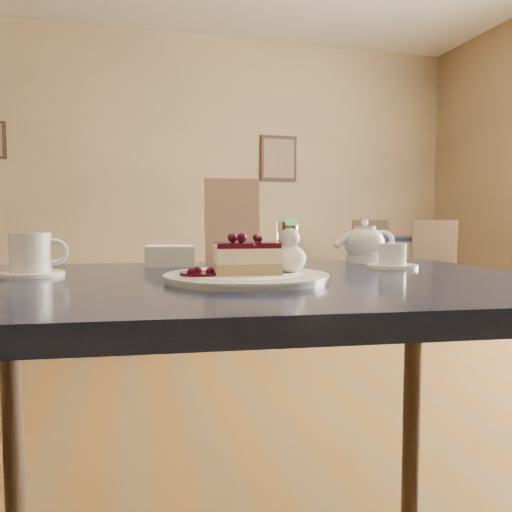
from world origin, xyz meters
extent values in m
cube|color=#9F8457|center=(0.00, 5.00, 1.50)|extent=(8.00, 0.02, 3.00)
cube|color=black|center=(1.80, 4.97, 1.60)|extent=(0.45, 0.03, 0.55)
cube|color=#121C39|center=(0.21, -0.01, 0.71)|extent=(1.22, 0.87, 0.04)
cylinder|color=black|center=(-0.28, 0.36, 0.34)|extent=(0.05, 0.05, 0.69)
cylinder|color=black|center=(0.76, 0.28, 0.34)|extent=(0.05, 0.05, 0.69)
cylinder|color=white|center=(0.21, -0.06, 0.73)|extent=(0.29, 0.29, 0.01)
cube|color=tan|center=(0.21, -0.06, 0.75)|extent=(0.12, 0.09, 0.02)
cube|color=#FFE6B3|center=(0.21, -0.06, 0.77)|extent=(0.12, 0.09, 0.03)
cube|color=black|center=(0.21, -0.06, 0.79)|extent=(0.12, 0.09, 0.01)
ellipsoid|color=white|center=(0.29, -0.05, 0.76)|extent=(0.06, 0.06, 0.05)
cylinder|color=black|center=(0.13, -0.05, 0.74)|extent=(0.08, 0.08, 0.01)
cylinder|color=white|center=(-0.18, 0.13, 0.73)|extent=(0.13, 0.13, 0.01)
cylinder|color=white|center=(-0.18, 0.13, 0.77)|extent=(0.08, 0.08, 0.08)
torus|color=white|center=(-0.14, 0.13, 0.77)|extent=(0.05, 0.01, 0.05)
cylinder|color=white|center=(0.60, 0.11, 0.73)|extent=(0.12, 0.12, 0.01)
cylinder|color=white|center=(0.60, 0.11, 0.76)|extent=(0.06, 0.06, 0.05)
ellipsoid|color=white|center=(0.61, 0.27, 0.77)|extent=(0.11, 0.11, 0.09)
cylinder|color=white|center=(0.61, 0.27, 0.82)|extent=(0.06, 0.06, 0.01)
cylinder|color=white|center=(0.53, 0.27, 0.77)|extent=(0.06, 0.02, 0.05)
cube|color=#FFF4C8|center=(0.25, 0.29, 0.83)|extent=(0.14, 0.04, 0.21)
cylinder|color=white|center=(0.38, 0.24, 0.77)|extent=(0.05, 0.05, 0.08)
cylinder|color=silver|center=(0.38, 0.24, 0.82)|extent=(0.06, 0.06, 0.02)
cube|color=white|center=(0.10, 0.31, 0.75)|extent=(0.13, 0.13, 0.05)
cube|color=#121C39|center=(2.58, 3.46, 0.67)|extent=(1.14, 1.04, 0.04)
cylinder|color=black|center=(2.20, 3.17, 0.32)|extent=(0.04, 0.04, 0.65)
cylinder|color=black|center=(2.97, 3.17, 0.32)|extent=(0.04, 0.04, 0.65)
cylinder|color=black|center=(2.20, 3.76, 0.32)|extent=(0.04, 0.04, 0.65)
cylinder|color=black|center=(2.97, 3.76, 0.32)|extent=(0.04, 0.04, 0.65)
camera|label=1|loc=(0.00, -0.93, 0.83)|focal=35.00mm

